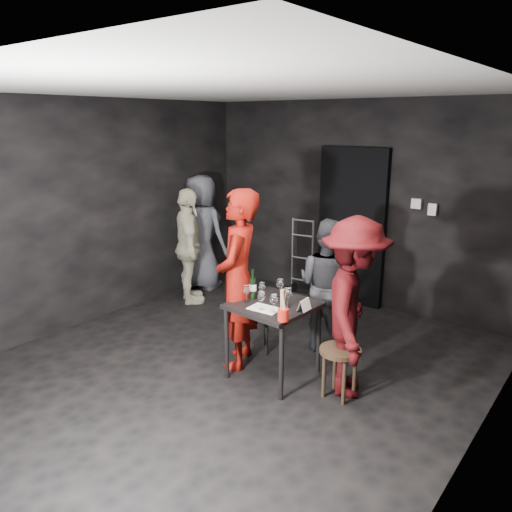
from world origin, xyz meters
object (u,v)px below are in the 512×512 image
Objects in this scene: hand_truck at (300,282)px; breadstick_cup at (283,306)px; server_red at (238,262)px; wine_bottle at (253,287)px; woman_black at (327,288)px; bystander_grey at (201,225)px; tasting_table at (273,313)px; man_maroon at (354,300)px; bystander_cream at (189,244)px; stool at (340,358)px.

hand_truck is 2.81m from breadstick_cup.
wine_bottle is at bearing 60.60° from server_red.
bystander_grey reaches higher than woman_black.
bystander_grey reaches higher than tasting_table.
man_maroon is at bearing -54.28° from hand_truck.
woman_black reaches higher than breadstick_cup.
bystander_grey reaches higher than man_maroon.
bystander_cream is at bearing -0.27° from woman_black.
man_maroon is at bearing 77.80° from stool.
man_maroon is 5.93× the size of breadstick_cup.
man_maroon reaches higher than wine_bottle.
bystander_cream is (-2.22, 0.14, 0.12)m from woman_black.
bystander_grey reaches higher than wine_bottle.
bystander_grey is 6.38× the size of wine_bottle.
tasting_table is 2.34m from bystander_cream.
woman_black is 0.75× the size of bystander_grey.
bystander_cream is at bearing 116.13° from bystander_grey.
breadstick_cup is at bearing 41.65° from server_red.
man_maroon is at bearing 15.00° from tasting_table.
server_red is at bearing -171.58° from bystander_cream.
hand_truck is 1.49× the size of tasting_table.
woman_black is at bearing -55.06° from hand_truck.
tasting_table is at bearing -176.01° from stool.
woman_black is at bearing -144.90° from bystander_cream.
man_maroon is at bearing 72.41° from server_red.
stool is at bearing 142.67° from man_maroon.
stool is 0.25× the size of bystander_grey.
server_red reaches higher than wine_bottle.
bystander_grey is at bearing 154.38° from stool.
server_red is 0.82m from breadstick_cup.
woman_black is 0.92m from man_maroon.
man_maroon is at bearing 137.74° from woman_black.
hand_truck is at bearing 110.50° from wine_bottle.
stool is at bearing 152.39° from bystander_grey.
server_red is (0.60, -2.10, 0.88)m from hand_truck.
bystander_cream is (-2.85, 0.78, -0.07)m from man_maroon.
tasting_table is 0.40× the size of bystander_grey.
breadstick_cup is (0.20, -1.13, 0.18)m from woman_black.
bystander_cream reaches higher than stool.
man_maroon reaches higher than bystander_cream.
server_red is 7.19× the size of breadstick_cup.
stool is at bearing 3.60° from wine_bottle.
server_red is 1.07m from woman_black.
bystander_cream is at bearing 49.51° from man_maroon.
server_red is at bearing -81.33° from hand_truck.
tasting_table is 0.75m from stool.
bystander_cream reaches higher than wine_bottle.
tasting_table is 2.88m from bystander_grey.
breadstick_cup is at bearing -168.89° from bystander_cream.
stool is 1.04m from woman_black.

